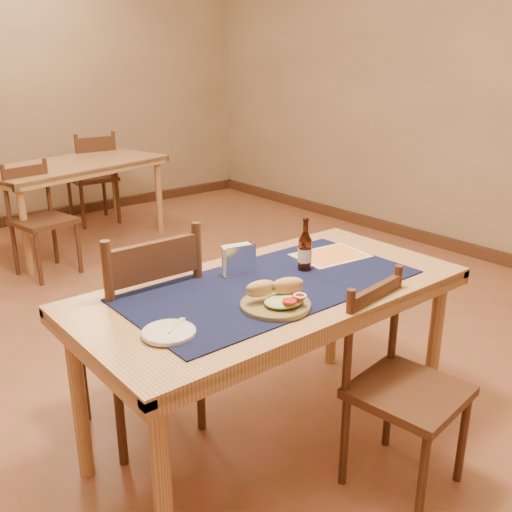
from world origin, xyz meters
TOP-DOWN VIEW (x-y plane):
  - room at (0.00, 0.00)m, footprint 6.04×7.04m
  - main_table at (0.00, -0.80)m, footprint 1.60×0.80m
  - placemat at (0.00, -0.80)m, footprint 1.20×0.60m
  - baseboard at (0.00, 0.00)m, footprint 6.00×7.00m
  - back_table at (0.50, 2.43)m, footprint 1.72×1.15m
  - chair_main_far at (-0.38, -0.37)m, footprint 0.47×0.47m
  - chair_main_near at (0.23, -1.29)m, footprint 0.44×0.44m
  - chair_back_near at (-0.00, 1.92)m, footprint 0.47×0.47m
  - chair_back_far at (0.92, 3.00)m, footprint 0.46×0.46m
  - sandwich_plate at (-0.13, -0.98)m, footprint 0.26×0.26m
  - side_plate at (-0.55, -0.91)m, footprint 0.18×0.18m
  - fork at (-0.50, -0.89)m, footprint 0.11×0.08m
  - beer_bottle at (0.22, -0.76)m, footprint 0.06×0.06m
  - napkin_holder at (-0.03, -0.62)m, footprint 0.16×0.08m
  - menu_card at (0.44, -0.71)m, footprint 0.34×0.27m

SIDE VIEW (x-z plane):
  - baseboard at x=0.00m, z-range 0.00..0.10m
  - chair_main_near at x=0.23m, z-range 0.02..0.86m
  - chair_back_near at x=0.00m, z-range 0.02..0.89m
  - chair_back_far at x=0.92m, z-range 0.02..0.95m
  - chair_main_far at x=-0.38m, z-range 0.02..1.01m
  - main_table at x=0.00m, z-range 0.29..1.04m
  - back_table at x=0.50m, z-range 0.29..1.04m
  - placemat at x=0.00m, z-range 0.75..0.76m
  - menu_card at x=0.44m, z-range 0.76..0.76m
  - side_plate at x=-0.55m, z-range 0.76..0.77m
  - fork at x=-0.50m, z-range 0.77..0.77m
  - sandwich_plate at x=-0.13m, z-range 0.73..0.83m
  - napkin_holder at x=-0.03m, z-range 0.75..0.88m
  - beer_bottle at x=0.22m, z-range 0.73..0.95m
  - room at x=0.00m, z-range -0.02..2.82m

